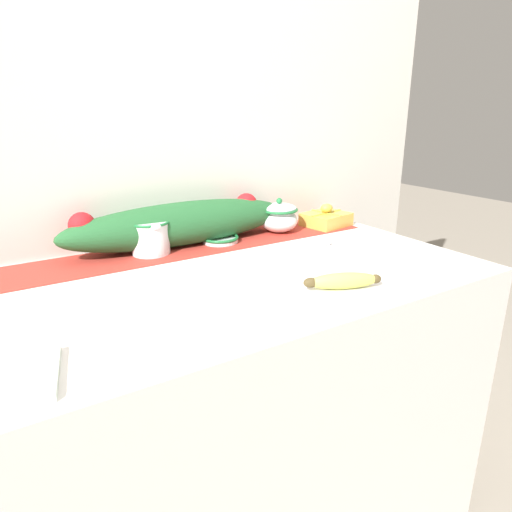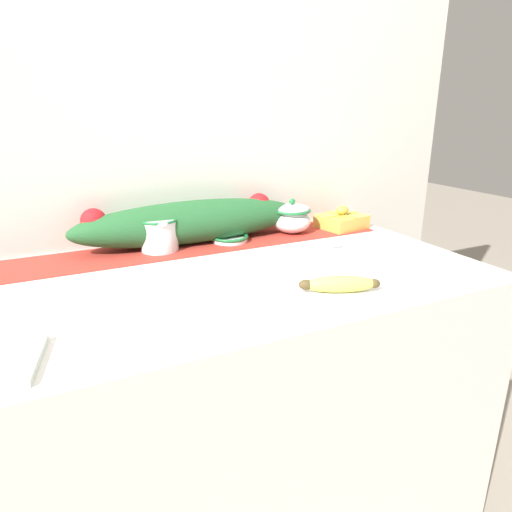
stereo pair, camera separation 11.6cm
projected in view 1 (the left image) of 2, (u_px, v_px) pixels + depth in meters
The scene contains 11 objects.
countertop at pixel (232, 420), 1.33m from camera, with size 1.33×0.75×0.91m, color silver.
back_wall at pixel (166, 148), 1.41m from camera, with size 2.13×0.04×2.40m, color silver.
table_runner at pixel (187, 248), 1.39m from camera, with size 1.23×0.20×0.00m, color #B23328.
cream_pitcher at pixel (150, 236), 1.32m from camera, with size 0.12×0.13×0.10m.
sugar_bowl at pixel (279, 217), 1.55m from camera, with size 0.13×0.13×0.12m.
small_dish at pixel (220, 239), 1.44m from camera, with size 0.12×0.12×0.02m.
banana at pixel (343, 281), 1.08m from camera, with size 0.19×0.11×0.04m.
spoon at pixel (322, 244), 1.42m from camera, with size 0.18×0.07×0.01m.
napkin_stack at pixel (5, 380), 0.71m from camera, with size 0.16×0.16×0.01m, color silver.
gift_box at pixel (326, 219), 1.64m from camera, with size 0.17×0.15×0.08m.
poinsettia_garland at pixel (182, 223), 1.40m from camera, with size 0.74×0.15×0.13m.
Camera 1 is at (-0.53, -0.98, 1.33)m, focal length 32.00 mm.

